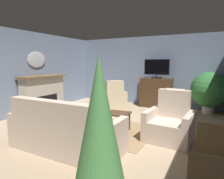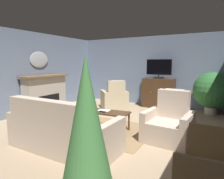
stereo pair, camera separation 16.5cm
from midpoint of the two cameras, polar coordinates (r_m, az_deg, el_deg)
ground_plane at (r=5.01m, az=-1.94°, el=-11.69°), size 6.47×7.38×0.04m
wall_back at (r=7.87m, az=11.34°, el=5.29°), size 6.47×0.10×2.65m
wall_left at (r=6.80m, az=-24.01°, el=4.39°), size 0.10×7.38×2.65m
rug_central at (r=5.02m, az=-1.92°, el=-11.34°), size 2.48×1.77×0.01m
fireplace at (r=7.00m, az=-18.06°, el=-1.32°), size 0.85×1.78×1.24m
wall_mirror_oval at (r=7.11m, az=-19.81°, el=8.18°), size 0.06×0.74×0.54m
tv_cabinet at (r=7.46m, az=13.99°, el=-1.16°), size 1.12×0.55×1.08m
television at (r=7.33m, az=14.12°, el=6.01°), size 0.91×0.20×0.70m
coffee_table at (r=4.82m, az=-0.47°, el=-7.08°), size 1.13×0.58×0.47m
tv_remote at (r=4.76m, az=-1.80°, el=-6.46°), size 0.17×0.07×0.02m
folded_newspaper at (r=4.93m, az=-1.40°, el=-6.06°), size 0.33×0.26×0.01m
sofa_floral at (r=3.89m, az=-13.15°, el=-12.14°), size 2.18×0.92×1.01m
armchair_near_window at (r=4.42m, az=17.22°, el=-9.87°), size 1.00×0.91×1.08m
armchair_by_fireplace at (r=7.00m, az=1.37°, el=-3.01°), size 1.21×1.21×1.07m
side_chair_mid_row at (r=2.34m, az=27.80°, el=-21.87°), size 0.49×0.51×1.02m
potted_plant_leafy_by_curtain at (r=7.06m, az=27.66°, el=-0.31°), size 1.16×1.16×1.36m
potted_plant_small_fern_corner at (r=1.78m, az=-4.60°, el=-15.52°), size 0.54×0.54×1.73m
cat at (r=6.34m, az=-8.93°, el=-6.44°), size 0.28×0.70×0.21m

